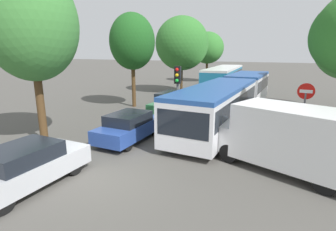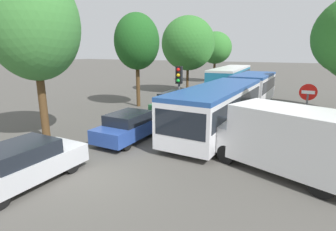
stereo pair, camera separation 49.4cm
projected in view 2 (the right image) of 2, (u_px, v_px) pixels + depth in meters
name	position (u px, v px, depth m)	size (l,w,h in m)	color
ground_plane	(99.00, 178.00, 8.84)	(200.00, 200.00, 0.00)	#4F4C47
articulated_bus	(236.00, 96.00, 16.66)	(2.71, 16.22, 2.40)	silver
city_bus_rear	(231.00, 77.00, 28.36)	(3.31, 11.52, 2.45)	teal
queued_car_silver	(23.00, 164.00, 8.28)	(1.69, 3.94, 1.36)	#B7BABF
queued_car_blue	(130.00, 126.00, 12.48)	(1.66, 3.87, 1.34)	#284799
queued_car_green	(177.00, 103.00, 17.45)	(1.88, 4.38, 1.52)	#236638
white_van	(288.00, 139.00, 8.94)	(5.36, 3.46, 2.31)	white
traffic_light	(179.00, 84.00, 13.66)	(0.35, 0.38, 3.40)	#56595E
no_entry_sign	(306.00, 106.00, 11.19)	(0.70, 0.08, 2.82)	#56595E
tree_left_near	(34.00, 25.00, 11.36)	(3.93, 3.93, 7.70)	#51381E
tree_left_mid	(136.00, 43.00, 19.17)	(3.31, 3.31, 6.86)	#51381E
tree_left_far	(189.00, 45.00, 25.72)	(5.20, 5.20, 7.49)	#51381E
tree_left_distant	(215.00, 49.00, 34.93)	(4.35, 4.35, 6.68)	#51381E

